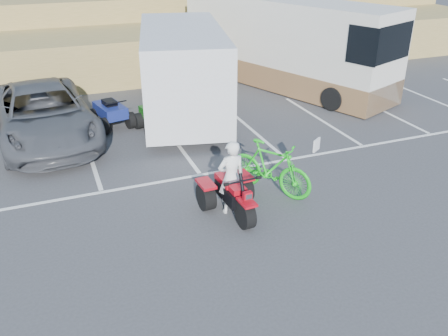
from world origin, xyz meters
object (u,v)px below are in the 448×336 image
object	(u,v)px
green_dirt_bike	(270,168)
quad_atv_blue	(112,126)
cargo_trailer	(183,70)
rv_motorhome	(284,49)
grey_pickup	(44,114)
red_trike_atv	(234,214)
quad_atv_green	(157,131)
rider	(231,177)

from	to	relation	value
green_dirt_bike	quad_atv_blue	bearing A→B (deg)	81.45
cargo_trailer	rv_motorhome	size ratio (longest dim) A/B	0.71
grey_pickup	rv_motorhome	xyz separation A→B (m)	(9.96, 2.70, 0.69)
red_trike_atv	green_dirt_bike	xyz separation A→B (m)	(1.27, 0.67, 0.69)
rv_motorhome	quad_atv_blue	bearing A→B (deg)	174.54
grey_pickup	quad_atv_green	xyz separation A→B (m)	(3.50, -0.59, -0.86)
rider	quad_atv_green	distance (m)	5.79
rider	quad_atv_blue	size ratio (longest dim) A/B	1.14
grey_pickup	cargo_trailer	xyz separation A→B (m)	(4.77, 0.41, 0.84)
rv_motorhome	quad_atv_blue	world-z (taller)	rv_motorhome
green_dirt_bike	grey_pickup	bearing A→B (deg)	97.02
cargo_trailer	green_dirt_bike	bearing A→B (deg)	-73.27
red_trike_atv	grey_pickup	world-z (taller)	grey_pickup
rider	green_dirt_bike	distance (m)	1.39
cargo_trailer	quad_atv_green	distance (m)	2.35
grey_pickup	cargo_trailer	bearing A→B (deg)	-0.41
red_trike_atv	rv_motorhome	size ratio (longest dim) A/B	0.18
red_trike_atv	quad_atv_blue	size ratio (longest dim) A/B	1.10
rider	green_dirt_bike	bearing A→B (deg)	-160.91
green_dirt_bike	rv_motorhome	bearing A→B (deg)	25.68
rider	quad_atv_blue	xyz separation A→B (m)	(-1.76, 6.68, -0.92)
red_trike_atv	quad_atv_green	distance (m)	5.86
rider	green_dirt_bike	xyz separation A→B (m)	(1.27, 0.52, -0.22)
green_dirt_bike	red_trike_atv	bearing A→B (deg)	173.02
rider	green_dirt_bike	world-z (taller)	rider
rider	quad_atv_green	world-z (taller)	rider
red_trike_atv	quad_atv_green	bearing A→B (deg)	90.86
rider	quad_atv_blue	bearing A→B (deg)	-78.26
quad_atv_blue	rv_motorhome	bearing A→B (deg)	3.73
red_trike_atv	rider	size ratio (longest dim) A/B	0.97
grey_pickup	red_trike_atv	bearing A→B (deg)	-64.12
rv_motorhome	grey_pickup	bearing A→B (deg)	173.25
quad_atv_blue	red_trike_atv	bearing A→B (deg)	-88.17
grey_pickup	cargo_trailer	distance (m)	4.86
red_trike_atv	rv_motorhome	bearing A→B (deg)	53.39
green_dirt_bike	cargo_trailer	bearing A→B (deg)	58.88
rider	rv_motorhome	xyz separation A→B (m)	(6.07, 8.99, 0.63)
grey_pickup	cargo_trailer	world-z (taller)	cargo_trailer
green_dirt_bike	cargo_trailer	world-z (taller)	cargo_trailer
rv_motorhome	rider	bearing A→B (deg)	-145.93
red_trike_atv	grey_pickup	bearing A→B (deg)	118.14
rider	quad_atv_blue	distance (m)	6.97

